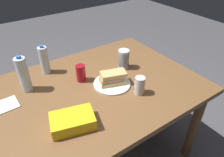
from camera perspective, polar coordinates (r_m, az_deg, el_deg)
ground_plane at (r=1.95m, az=-3.71°, el=-19.97°), size 8.00×8.00×0.00m
dining_table at (r=1.47m, az=-4.65°, el=-5.09°), size 1.44×1.03×0.74m
paper_plate at (r=1.42m, az=0.00°, el=-1.45°), size 0.26×0.26×0.01m
sandwich at (r=1.40m, az=0.13°, el=0.16°), size 0.20×0.14×0.08m
soda_can_red at (r=1.45m, az=-8.63°, el=1.49°), size 0.07×0.07×0.12m
chip_bag at (r=1.14m, az=-10.86°, el=-11.51°), size 0.26×0.21×0.07m
water_bottle_tall at (r=1.58m, az=-18.28°, el=4.88°), size 0.07×0.07×0.22m
plastic_cup_stack at (r=1.58m, az=3.23°, el=5.41°), size 0.08×0.08×0.15m
water_bottle_spare at (r=1.43m, az=-23.33°, el=1.01°), size 0.07×0.07×0.25m
soda_can_silver at (r=1.33m, az=7.67°, el=-1.93°), size 0.07×0.07×0.12m
paper_napkin at (r=1.41m, az=-27.22°, el=-6.52°), size 0.14×0.14×0.01m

